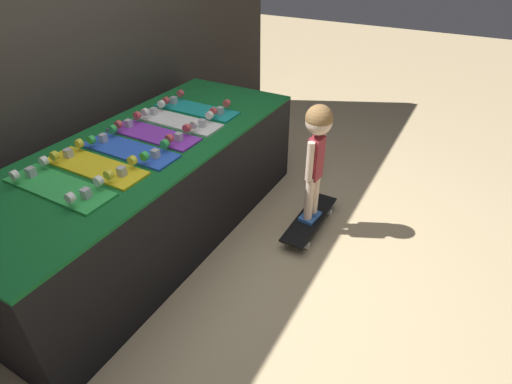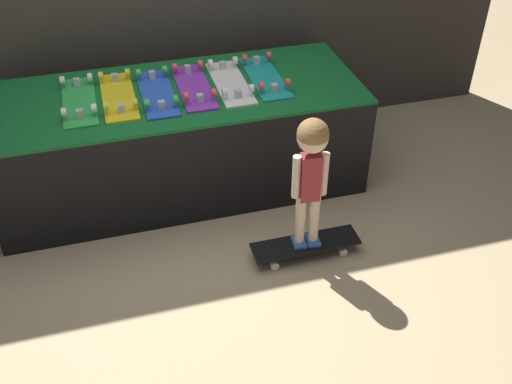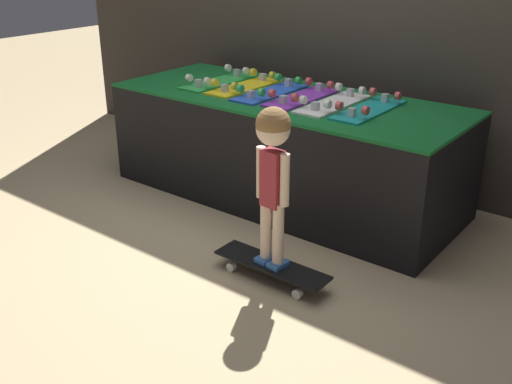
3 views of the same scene
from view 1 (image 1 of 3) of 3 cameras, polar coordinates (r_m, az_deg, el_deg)
ground_plane at (r=2.77m, az=-5.56°, el=-9.08°), size 16.00×16.00×0.00m
back_wall at (r=2.96m, az=-27.78°, el=19.09°), size 5.40×0.10×2.61m
display_rack at (r=2.83m, az=-14.87°, el=0.17°), size 2.43×0.95×0.73m
skateboard_green_on_rack at (r=2.33m, az=-26.39°, el=0.81°), size 0.21×0.64×0.09m
skateboard_yellow_on_rack at (r=2.44m, az=-22.04°, el=3.55°), size 0.21×0.64×0.09m
skateboard_blue_on_rack at (r=2.56m, az=-17.69°, el=5.89°), size 0.21×0.64×0.09m
skateboard_purple_on_rack at (r=2.73m, az=-14.47°, el=8.16°), size 0.21×0.64×0.09m
skateboard_white_on_rack at (r=2.88m, az=-11.14°, el=10.05°), size 0.21×0.64×0.09m
skateboard_teal_on_rack at (r=3.07m, az=-8.49°, el=11.78°), size 0.21×0.64×0.09m
skateboard_on_floor at (r=2.97m, az=7.67°, el=-3.94°), size 0.67×0.18×0.09m
child at (r=2.64m, az=8.68°, el=6.91°), size 0.21×0.18×0.87m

